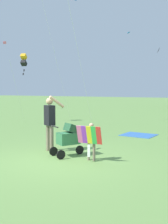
% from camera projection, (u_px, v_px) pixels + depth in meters
% --- Properties ---
extents(ground_plane, '(120.00, 120.00, 0.00)m').
position_uv_depth(ground_plane, '(57.00, 161.00, 7.94)').
color(ground_plane, '#668E47').
extents(child_with_butterfly_kite, '(0.75, 0.38, 1.10)m').
position_uv_depth(child_with_butterfly_kite, '(91.00, 138.00, 7.88)').
color(child_with_butterfly_kite, '#7F705B').
rests_on(child_with_butterfly_kite, ground).
extents(person_adult_flyer, '(0.71, 0.52, 1.88)m').
position_uv_depth(person_adult_flyer, '(50.00, 119.00, 9.04)').
color(person_adult_flyer, '#7F705B').
rests_on(person_adult_flyer, ground).
extents(stroller, '(0.86, 1.08, 1.03)m').
position_uv_depth(stroller, '(69.00, 137.00, 8.46)').
color(stroller, black).
rests_on(stroller, ground).
extents(kite_green_novelty, '(1.29, 2.66, 4.26)m').
position_uv_depth(kite_green_novelty, '(24.00, 60.00, 16.71)').
color(kite_green_novelty, '#F4A319').
rests_on(kite_green_novelty, ground).
extents(picnic_blanket, '(1.57, 1.40, 0.02)m').
position_uv_depth(picnic_blanket, '(139.00, 135.00, 12.30)').
color(picnic_blanket, '#3366B2').
rests_on(picnic_blanket, ground).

